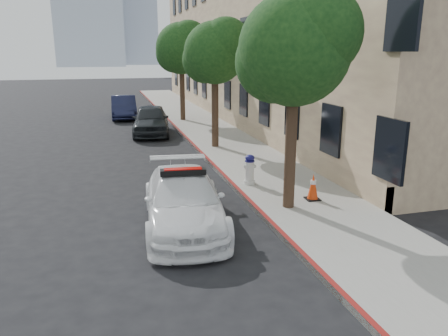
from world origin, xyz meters
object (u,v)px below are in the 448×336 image
police_car (184,200)px  traffic_cone (313,187)px  parked_car_mid (151,120)px  parked_car_far (124,107)px  fire_hydrant (250,170)px

police_car → traffic_cone: size_ratio=6.39×
parked_car_mid → parked_car_far: size_ratio=1.03×
parked_car_mid → traffic_cone: (3.22, -12.04, -0.24)m
police_car → parked_car_far: (-0.48, 18.89, 0.04)m
traffic_cone → fire_hydrant: bearing=122.7°
fire_hydrant → police_car: bearing=-127.8°
parked_car_mid → parked_car_far: (-1.06, 6.25, -0.05)m
police_car → fire_hydrant: (2.56, 2.52, -0.06)m
parked_car_far → traffic_cone: parked_car_far is taller
parked_car_far → police_car: bearing=-86.7°
police_car → parked_car_mid: size_ratio=1.07×
police_car → fire_hydrant: bearing=50.4°
parked_car_mid → traffic_cone: 12.47m
parked_car_far → fire_hydrant: bearing=-77.7°
fire_hydrant → parked_car_mid: bearing=108.7°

